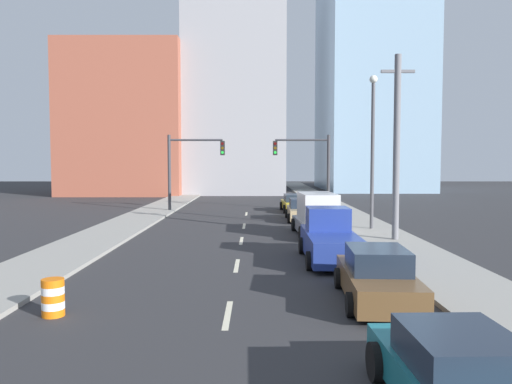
% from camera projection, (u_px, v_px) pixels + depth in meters
% --- Properties ---
extents(sidewalk_left, '(3.19, 93.12, 0.14)m').
position_uv_depth(sidewalk_left, '(167.00, 204.00, 45.62)').
color(sidewalk_left, gray).
rests_on(sidewalk_left, ground).
extents(sidewalk_right, '(3.19, 93.12, 0.14)m').
position_uv_depth(sidewalk_right, '(324.00, 204.00, 45.68)').
color(sidewalk_right, gray).
rests_on(sidewalk_right, ground).
extents(lane_stripe_at_14m, '(0.16, 2.40, 0.01)m').
position_uv_depth(lane_stripe_at_14m, '(226.00, 315.00, 12.72)').
color(lane_stripe_at_14m, beige).
rests_on(lane_stripe_at_14m, ground).
extents(lane_stripe_at_20m, '(0.16, 2.40, 0.01)m').
position_uv_depth(lane_stripe_at_20m, '(235.00, 265.00, 18.74)').
color(lane_stripe_at_20m, beige).
rests_on(lane_stripe_at_20m, ground).
extents(lane_stripe_at_25m, '(0.16, 2.40, 0.01)m').
position_uv_depth(lane_stripe_at_25m, '(239.00, 241.00, 24.60)').
color(lane_stripe_at_25m, beige).
rests_on(lane_stripe_at_25m, ground).
extents(lane_stripe_at_31m, '(0.16, 2.40, 0.01)m').
position_uv_depth(lane_stripe_at_31m, '(242.00, 226.00, 30.18)').
color(lane_stripe_at_31m, beige).
rests_on(lane_stripe_at_31m, ground).
extents(lane_stripe_at_38m, '(0.16, 2.40, 0.01)m').
position_uv_depth(lane_stripe_at_38m, '(244.00, 214.00, 37.31)').
color(lane_stripe_at_38m, beige).
rests_on(lane_stripe_at_38m, ground).
extents(building_brick_left, '(14.00, 16.00, 17.55)m').
position_uv_depth(building_brick_left, '(130.00, 123.00, 62.10)').
color(building_brick_left, '#9E513D').
rests_on(building_brick_left, ground).
extents(building_office_center, '(12.00, 20.00, 27.14)m').
position_uv_depth(building_office_center, '(234.00, 88.00, 65.85)').
color(building_office_center, '#99999E').
rests_on(building_office_center, ground).
extents(building_glass_right, '(13.00, 20.00, 30.09)m').
position_uv_depth(building_glass_right, '(368.00, 82.00, 69.84)').
color(building_glass_right, '#8CADC6').
rests_on(building_glass_right, ground).
extents(traffic_signal_left, '(4.44, 0.35, 5.99)m').
position_uv_depth(traffic_signal_left, '(184.00, 162.00, 38.75)').
color(traffic_signal_left, '#38383D').
rests_on(traffic_signal_left, ground).
extents(traffic_signal_right, '(4.44, 0.35, 5.99)m').
position_uv_depth(traffic_signal_right, '(310.00, 162.00, 38.79)').
color(traffic_signal_right, '#38383D').
rests_on(traffic_signal_right, ground).
extents(utility_pole_right_mid, '(1.60, 0.32, 8.99)m').
position_uv_depth(utility_pole_right_mid, '(394.00, 147.00, 23.92)').
color(utility_pole_right_mid, slate).
rests_on(utility_pole_right_mid, ground).
extents(traffic_barrel, '(0.56, 0.56, 0.95)m').
position_uv_depth(traffic_barrel, '(51.00, 298.00, 12.56)').
color(traffic_barrel, orange).
rests_on(traffic_barrel, ground).
extents(street_lamp, '(0.44, 0.44, 8.69)m').
position_uv_depth(street_lamp, '(370.00, 142.00, 27.85)').
color(street_lamp, '#4C4C51').
rests_on(street_lamp, ground).
extents(sedan_teal, '(2.11, 4.31, 1.35)m').
position_uv_depth(sedan_teal, '(457.00, 378.00, 7.54)').
color(sedan_teal, '#196B75').
rests_on(sedan_teal, ground).
extents(sedan_brown, '(2.25, 4.74, 1.51)m').
position_uv_depth(sedan_brown, '(375.00, 277.00, 13.90)').
color(sedan_brown, brown).
rests_on(sedan_brown, ground).
extents(pickup_truck_blue, '(2.21, 5.28, 2.06)m').
position_uv_depth(pickup_truck_blue, '(328.00, 239.00, 19.66)').
color(pickup_truck_blue, navy).
rests_on(pickup_truck_blue, ground).
extents(box_truck_gray, '(2.43, 5.50, 2.26)m').
position_uv_depth(box_truck_gray, '(315.00, 216.00, 26.26)').
color(box_truck_gray, slate).
rests_on(box_truck_gray, ground).
extents(sedan_tan, '(2.16, 4.67, 1.46)m').
position_uv_depth(sedan_tan, '(300.00, 210.00, 33.14)').
color(sedan_tan, tan).
rests_on(sedan_tan, ground).
extents(sedan_yellow, '(2.25, 4.76, 1.35)m').
position_uv_depth(sedan_yellow, '(293.00, 203.00, 39.09)').
color(sedan_yellow, gold).
rests_on(sedan_yellow, ground).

